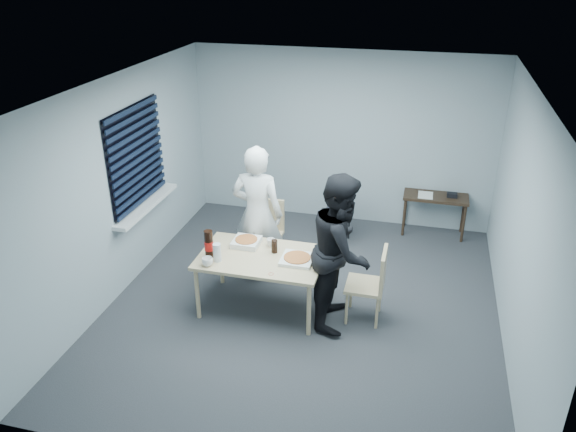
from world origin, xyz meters
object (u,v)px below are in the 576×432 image
(mug_b, at_px, (271,242))
(mug_a, at_px, (207,262))
(chair_right, at_px, (373,280))
(person_white, at_px, (257,214))
(person_black, at_px, (341,250))
(soda_bottle, at_px, (209,244))
(stool, at_px, (338,217))
(chair_far, at_px, (267,228))
(backpack, at_px, (339,197))
(side_table, at_px, (435,201))
(dining_table, at_px, (261,261))

(mug_b, bearing_deg, mug_a, -132.47)
(chair_right, relative_size, person_white, 0.50)
(person_black, xyz_separation_m, soda_bottle, (-1.48, -0.16, -0.04))
(person_white, xyz_separation_m, mug_a, (-0.27, -1.01, -0.15))
(stool, bearing_deg, mug_b, -109.22)
(person_black, bearing_deg, chair_right, -78.74)
(person_white, xyz_separation_m, soda_bottle, (-0.32, -0.82, -0.04))
(stool, bearing_deg, mug_a, -116.86)
(chair_far, bearing_deg, person_black, -41.77)
(mug_b, bearing_deg, person_white, 125.19)
(backpack, distance_m, soda_bottle, 2.29)
(stool, relative_size, backpack, 1.17)
(side_table, bearing_deg, mug_b, -130.63)
(person_white, relative_size, soda_bottle, 5.41)
(person_black, bearing_deg, side_table, -22.34)
(soda_bottle, bearing_deg, person_black, 6.17)
(chair_far, xyz_separation_m, backpack, (0.83, 0.79, 0.21))
(person_black, bearing_deg, mug_b, 73.83)
(soda_bottle, bearing_deg, dining_table, 15.18)
(person_white, distance_m, mug_b, 0.52)
(person_black, xyz_separation_m, mug_b, (-0.87, 0.25, -0.15))
(chair_right, distance_m, mug_b, 1.26)
(side_table, relative_size, backpack, 2.13)
(side_table, bearing_deg, stool, -155.28)
(dining_table, xyz_separation_m, chair_right, (1.27, 0.08, -0.12))
(dining_table, distance_m, backpack, 1.92)
(chair_right, height_order, soda_bottle, soda_bottle)
(person_white, relative_size, stool, 3.48)
(mug_a, distance_m, mug_b, 0.82)
(person_white, relative_size, mug_a, 14.39)
(person_white, bearing_deg, mug_b, 125.19)
(side_table, xyz_separation_m, stool, (-1.33, -0.61, -0.14))
(chair_far, height_order, person_white, person_white)
(stool, height_order, mug_b, mug_b)
(dining_table, height_order, side_table, dining_table)
(backpack, xyz_separation_m, mug_a, (-1.10, -2.17, 0.02))
(dining_table, distance_m, person_black, 0.95)
(dining_table, xyz_separation_m, mug_b, (0.04, 0.26, 0.11))
(dining_table, xyz_separation_m, mug_a, (-0.51, -0.35, 0.11))
(chair_right, relative_size, soda_bottle, 2.72)
(person_black, height_order, side_table, person_black)
(chair_far, height_order, chair_right, same)
(side_table, xyz_separation_m, backpack, (-1.33, -0.62, 0.18))
(person_black, xyz_separation_m, mug_a, (-1.43, -0.35, -0.15))
(chair_far, bearing_deg, person_white, -91.45)
(dining_table, xyz_separation_m, chair_far, (-0.24, 1.03, -0.12))
(chair_right, bearing_deg, mug_a, -166.61)
(side_table, bearing_deg, person_black, -112.34)
(stool, xyz_separation_m, soda_bottle, (-1.16, -1.99, 0.45))
(mug_b, bearing_deg, stool, 70.78)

